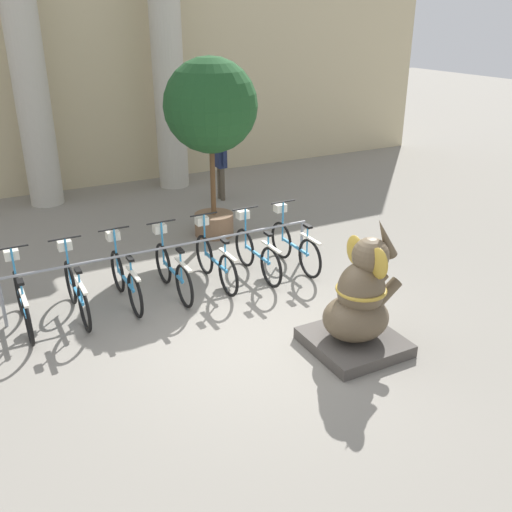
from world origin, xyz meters
TOP-DOWN VIEW (x-y plane):
  - ground_plane at (0.00, 0.00)m, footprint 60.00×60.00m
  - building_facade at (0.00, 8.60)m, footprint 20.00×0.20m
  - column_left at (-1.58, 7.60)m, footprint 0.93×0.93m
  - column_right at (1.58, 7.60)m, footprint 0.93×0.93m
  - bike_rack at (-0.59, 1.95)m, footprint 5.10×0.05m
  - bicycle_0 at (-2.84, 1.80)m, footprint 0.48×1.64m
  - bicycle_1 at (-2.09, 1.81)m, footprint 0.48×1.64m
  - bicycle_2 at (-1.34, 1.87)m, footprint 0.48×1.64m
  - bicycle_3 at (-0.59, 1.82)m, footprint 0.48×1.64m
  - bicycle_4 at (0.16, 1.85)m, footprint 0.48×1.64m
  - bicycle_5 at (0.91, 1.80)m, footprint 0.48×1.64m
  - bicycle_6 at (1.66, 1.81)m, footprint 0.48×1.64m
  - elephant_statue at (1.03, -0.85)m, footprint 1.18×1.18m
  - person_pedestrian at (2.17, 5.96)m, footprint 0.21×0.47m
  - potted_tree at (1.05, 3.90)m, footprint 1.76×1.76m

SIDE VIEW (x-z plane):
  - ground_plane at x=0.00m, z-range 0.00..0.00m
  - bicycle_0 at x=-2.84m, z-range -0.13..0.96m
  - bicycle_1 at x=-2.09m, z-range -0.13..0.96m
  - bicycle_2 at x=-1.34m, z-range -0.13..0.96m
  - bicycle_3 at x=-0.59m, z-range -0.13..0.96m
  - bicycle_4 at x=0.16m, z-range -0.13..0.96m
  - bicycle_5 at x=0.91m, z-range -0.13..0.96m
  - bicycle_6 at x=1.66m, z-range -0.13..0.96m
  - elephant_statue at x=1.03m, z-range -0.30..1.53m
  - bike_rack at x=-0.59m, z-range 0.25..1.02m
  - person_pedestrian at x=2.17m, z-range 0.15..1.77m
  - potted_tree at x=1.05m, z-range 0.73..4.17m
  - column_left at x=-1.58m, z-range 0.04..5.20m
  - column_right at x=1.58m, z-range 0.04..5.20m
  - building_facade at x=0.00m, z-range 0.00..6.00m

